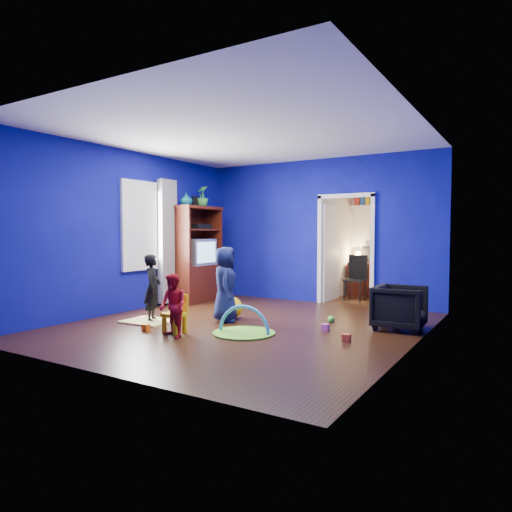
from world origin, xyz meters
The scene contains 33 objects.
floor centered at (0.00, 0.00, 0.00)m, with size 5.00×5.50×0.01m, color black.
ceiling centered at (0.00, 0.00, 2.90)m, with size 5.00×5.50×0.01m, color white.
wall_back centered at (0.00, 2.75, 1.45)m, with size 5.00×0.02×2.90m, color #090D6C.
wall_front centered at (0.00, -2.75, 1.45)m, with size 5.00×0.02×2.90m, color #090D6C.
wall_left centered at (-2.50, 0.00, 1.45)m, with size 0.02×5.50×2.90m, color #090D6C.
wall_right centered at (2.50, 0.00, 1.45)m, with size 0.02×5.50×2.90m, color #090D6C.
alcove centered at (0.60, 3.62, 1.25)m, with size 1.00×1.75×2.50m, color silver, non-canonical shape.
armchair centered at (2.10, 0.95, 0.33)m, with size 0.70×0.72×0.65m, color black.
child_black centered at (-1.44, -0.47, 0.54)m, with size 0.39×0.26×1.08m, color black.
child_navy centered at (-0.43, 0.10, 0.60)m, with size 0.59×0.38×1.20m, color #0D1533.
toddler_red centered at (-0.40, -1.16, 0.44)m, with size 0.42×0.33×0.87m, color red.
vase centered at (-2.21, 1.28, 2.09)m, with size 0.24×0.24×0.25m, color #0D566D.
potted_plant centered at (-2.21, 1.80, 2.18)m, with size 0.25×0.25×0.44m, color #318633.
tv_armoire centered at (-2.21, 1.58, 0.98)m, with size 0.58×1.14×1.96m, color #370E09.
crt_tv centered at (-2.17, 1.58, 1.02)m, with size 0.46×0.70×0.54m, color silver.
yellow_blanket centered at (-1.44, -0.57, 0.01)m, with size 0.75×0.60×0.03m, color #F2E07A.
hopper_ball centered at (-0.48, 0.35, 0.18)m, with size 0.37×0.37×0.37m, color yellow.
kid_chair centered at (-0.55, -0.96, 0.25)m, with size 0.28×0.28×0.50m, color yellow.
play_mat centered at (0.30, -0.47, 0.01)m, with size 0.88×0.88×0.02m, color #439020.
toy_arch centered at (0.30, -0.47, 0.02)m, with size 0.79×0.79×0.05m, color #3F8CD8.
window_left centered at (-2.48, 0.35, 1.55)m, with size 0.03×0.95×1.55m, color white.
curtain centered at (-2.37, 0.90, 1.25)m, with size 0.14×0.42×2.40m, color slate.
doorway centered at (0.60, 2.75, 1.05)m, with size 1.16×0.10×2.10m, color white.
study_desk centered at (0.60, 4.26, 0.38)m, with size 0.88×0.44×0.75m, color #3D140A.
desk_monitor centered at (0.60, 4.38, 0.95)m, with size 0.40×0.05×0.32m, color black.
desk_lamp centered at (0.32, 4.32, 0.93)m, with size 0.14×0.14×0.14m, color #FFD88C.
folding_chair centered at (0.60, 3.30, 0.46)m, with size 0.40×0.40×0.92m, color black.
book_shelf centered at (0.60, 4.37, 2.02)m, with size 0.88×0.24×0.04m, color white.
toy_0 centered at (1.70, -0.16, 0.05)m, with size 0.10×0.08×0.10m, color #CF4322.
toy_1 centered at (1.98, 1.27, 0.06)m, with size 0.11×0.11×0.11m, color blue.
toy_2 centered at (-1.01, -1.06, 0.05)m, with size 0.10×0.08×0.10m, color orange.
toy_3 centered at (1.04, 0.93, 0.06)m, with size 0.11×0.11×0.11m, color green.
toy_4 centered at (1.20, 0.31, 0.05)m, with size 0.10×0.08×0.10m, color #DA52B2.
Camera 1 is at (3.76, -5.80, 1.43)m, focal length 32.00 mm.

